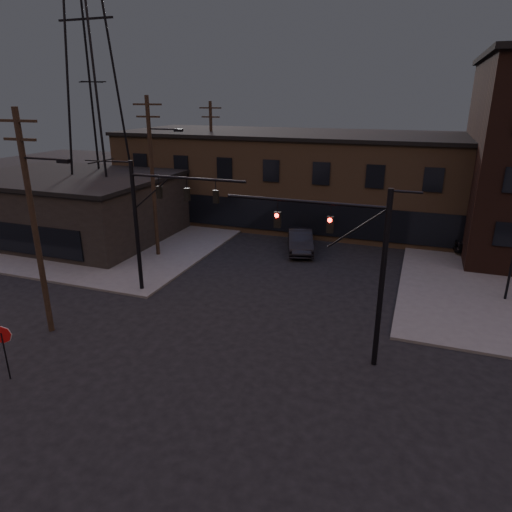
{
  "coord_description": "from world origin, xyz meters",
  "views": [
    {
      "loc": [
        7.6,
        -14.05,
        11.43
      ],
      "look_at": [
        -0.13,
        7.14,
        3.5
      ],
      "focal_mm": 32.0,
      "sensor_mm": 36.0,
      "label": 1
    }
  ],
  "objects": [
    {
      "name": "ground",
      "position": [
        0.0,
        0.0,
        0.0
      ],
      "size": [
        140.0,
        140.0,
        0.0
      ],
      "primitive_type": "plane",
      "color": "black",
      "rests_on": "ground"
    },
    {
      "name": "sidewalk_nw",
      "position": [
        -22.0,
        22.0,
        0.07
      ],
      "size": [
        30.0,
        30.0,
        0.15
      ],
      "primitive_type": "cube",
      "color": "#474744",
      "rests_on": "ground"
    },
    {
      "name": "building_row",
      "position": [
        0.0,
        28.0,
        4.0
      ],
      "size": [
        40.0,
        12.0,
        8.0
      ],
      "primitive_type": "cube",
      "color": "brown",
      "rests_on": "ground"
    },
    {
      "name": "building_left",
      "position": [
        -20.0,
        16.0,
        2.5
      ],
      "size": [
        16.0,
        12.0,
        5.0
      ],
      "primitive_type": "cube",
      "color": "black",
      "rests_on": "ground"
    },
    {
      "name": "traffic_signal_near",
      "position": [
        5.36,
        4.5,
        4.93
      ],
      "size": [
        7.12,
        0.24,
        8.0
      ],
      "color": "black",
      "rests_on": "ground"
    },
    {
      "name": "traffic_signal_far",
      "position": [
        -6.72,
        8.0,
        5.01
      ],
      "size": [
        7.12,
        0.24,
        8.0
      ],
      "color": "black",
      "rests_on": "ground"
    },
    {
      "name": "stop_sign",
      "position": [
        -8.0,
        -1.99,
        1.84
      ],
      "size": [
        0.72,
        0.33,
        2.48
      ],
      "color": "black",
      "rests_on": "ground"
    },
    {
      "name": "utility_pole_near",
      "position": [
        -9.43,
        2.0,
        5.87
      ],
      "size": [
        3.7,
        0.28,
        11.0
      ],
      "color": "black",
      "rests_on": "ground"
    },
    {
      "name": "utility_pole_mid",
      "position": [
        -10.44,
        14.0,
        6.13
      ],
      "size": [
        3.7,
        0.28,
        11.5
      ],
      "color": "black",
      "rests_on": "ground"
    },
    {
      "name": "utility_pole_far",
      "position": [
        -11.5,
        26.0,
        5.78
      ],
      "size": [
        2.2,
        0.28,
        11.0
      ],
      "color": "black",
      "rests_on": "ground"
    },
    {
      "name": "transmission_tower",
      "position": [
        -18.0,
        18.0,
        12.5
      ],
      "size": [
        7.0,
        7.0,
        25.0
      ],
      "primitive_type": null,
      "color": "black",
      "rests_on": "ground"
    },
    {
      "name": "parked_car_lot_a",
      "position": [
        12.47,
        22.55,
        0.89
      ],
      "size": [
        4.7,
        3.02,
        1.49
      ],
      "primitive_type": "imported",
      "rotation": [
        0.0,
        0.0,
        1.88
      ],
      "color": "black",
      "rests_on": "sidewalk_ne"
    },
    {
      "name": "car_crossing",
      "position": [
        -0.73,
        18.77,
        0.85
      ],
      "size": [
        3.3,
        5.49,
        1.71
      ],
      "primitive_type": "imported",
      "rotation": [
        0.0,
        0.0,
        0.31
      ],
      "color": "black",
      "rests_on": "ground"
    }
  ]
}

